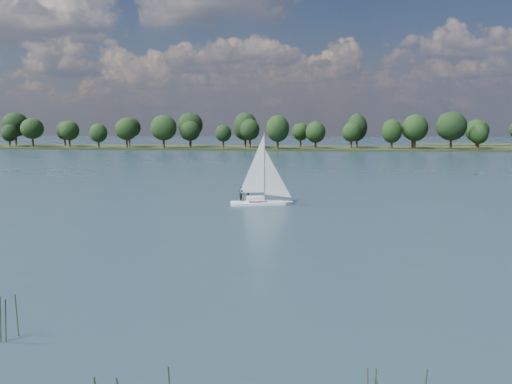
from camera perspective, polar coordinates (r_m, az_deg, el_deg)
ground at (r=130.87m, az=5.51°, el=2.17°), size 700.00×700.00×0.00m
far_shore at (r=242.66m, az=6.01°, el=4.31°), size 660.00×40.00×1.50m
sailboat at (r=74.56m, az=0.26°, el=0.81°), size 7.80×4.13×9.89m
treeline at (r=238.83m, az=5.62°, el=6.23°), size 562.66×73.84×18.26m
reeds at (r=23.28m, az=0.21°, el=-17.96°), size 58.58×10.24×2.14m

